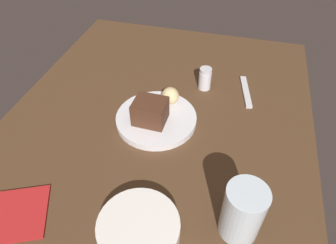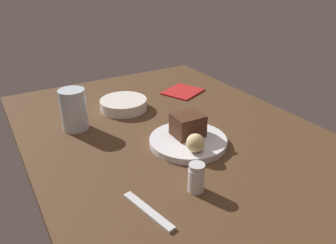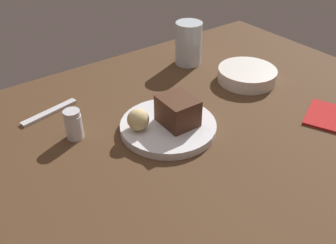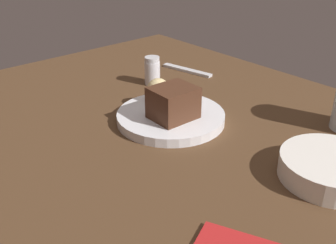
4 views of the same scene
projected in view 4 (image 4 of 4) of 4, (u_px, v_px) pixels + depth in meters
dining_table at (191, 138)px, 79.00cm from camera, size 120.00×84.00×3.00cm
dessert_plate at (171, 117)px, 81.99cm from camera, size 22.03×22.03×1.86cm
chocolate_cake_slice at (173, 103)px, 78.27cm from camera, size 7.46×8.65×6.36cm
bread_roll at (158, 89)px, 86.18cm from camera, size 4.91×4.91×4.91cm
salt_shaker at (152, 71)px, 99.09cm from camera, size 3.83×3.83×6.99cm
side_bowl at (331, 168)px, 63.65cm from camera, size 16.26×16.26×3.71cm
dessert_spoon at (187, 70)px, 108.60cm from camera, size 15.05×4.83×0.70cm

